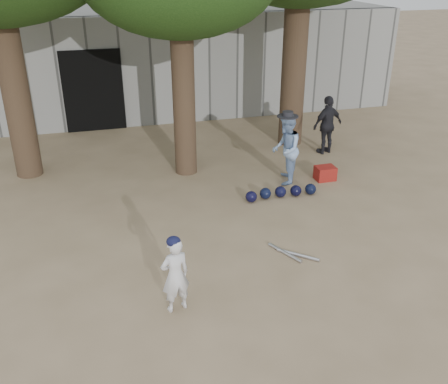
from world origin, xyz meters
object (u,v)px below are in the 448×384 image
object	(u,v)px
boy_player	(175,275)
spectator_dark	(327,125)
red_bag	(325,173)
spectator_blue	(286,149)

from	to	relation	value
boy_player	spectator_dark	world-z (taller)	spectator_dark
boy_player	red_bag	size ratio (longest dim) A/B	2.65
boy_player	spectator_blue	distance (m)	4.70
spectator_dark	red_bag	bearing A→B (deg)	48.98
boy_player	spectator_blue	bearing A→B (deg)	-143.22
red_bag	spectator_blue	bearing A→B (deg)	173.26
boy_player	spectator_dark	distance (m)	6.84
boy_player	red_bag	distance (m)	5.27
spectator_blue	boy_player	bearing A→B (deg)	-17.55
spectator_blue	red_bag	world-z (taller)	spectator_blue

